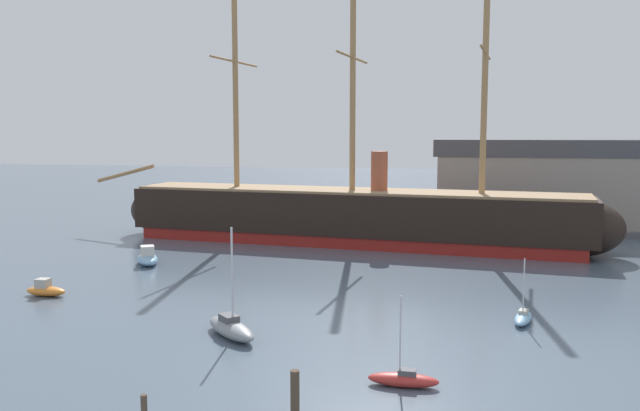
# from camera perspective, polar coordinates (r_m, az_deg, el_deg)

# --- Properties ---
(tall_ship) EXTENTS (61.30, 15.57, 29.52)m
(tall_ship) POSITION_cam_1_polar(r_m,az_deg,el_deg) (73.75, 2.78, -0.86)
(tall_ship) COLOR maroon
(tall_ship) RESTS_ON ground
(sailboat_foreground_right) EXTENTS (3.55, 1.11, 4.60)m
(sailboat_foreground_right) POSITION_cam_1_polar(r_m,az_deg,el_deg) (34.19, 7.21, -14.62)
(sailboat_foreground_right) COLOR #B22D28
(sailboat_foreground_right) RESTS_ON ground
(sailboat_near_centre) EXTENTS (4.82, 4.87, 6.87)m
(sailboat_near_centre) POSITION_cam_1_polar(r_m,az_deg,el_deg) (41.76, -7.69, -10.39)
(sailboat_near_centre) COLOR gray
(sailboat_near_centre) RESTS_ON ground
(motorboat_mid_left) EXTENTS (3.20, 1.37, 1.34)m
(motorboat_mid_left) POSITION_cam_1_polar(r_m,az_deg,el_deg) (55.34, -22.60, -6.74)
(motorboat_mid_left) COLOR orange
(motorboat_mid_left) RESTS_ON ground
(sailboat_mid_right) EXTENTS (1.78, 3.51, 4.39)m
(sailboat_mid_right) POSITION_cam_1_polar(r_m,az_deg,el_deg) (46.25, 17.11, -9.22)
(sailboat_mid_right) COLOR #7FB2D6
(sailboat_mid_right) RESTS_ON ground
(motorboat_alongside_bow) EXTENTS (3.75, 4.73, 1.85)m
(motorboat_alongside_bow) POSITION_cam_1_polar(r_m,az_deg,el_deg) (64.82, -14.66, -4.39)
(motorboat_alongside_bow) COLOR #7FB2D6
(motorboat_alongside_bow) RESTS_ON ground
(dinghy_distant_centre) EXTENTS (1.48, 2.07, 0.45)m
(dinghy_distant_centre) POSITION_cam_1_polar(r_m,az_deg,el_deg) (85.34, 4.41, -1.89)
(dinghy_distant_centre) COLOR silver
(dinghy_distant_centre) RESTS_ON ground
(mooring_piling_nearest) EXTENTS (0.41, 0.41, 2.09)m
(mooring_piling_nearest) POSITION_cam_1_polar(r_m,az_deg,el_deg) (30.56, -2.18, -15.88)
(mooring_piling_nearest) COLOR #4C3D2D
(mooring_piling_nearest) RESTS_ON ground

